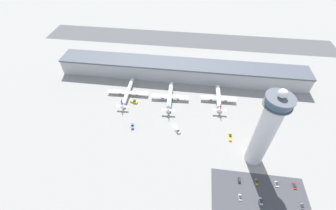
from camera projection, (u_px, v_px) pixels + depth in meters
ground_plane at (174, 125)px, 196.23m from camera, size 1000.00×1000.00×0.00m
terminal_building at (181, 70)px, 239.84m from camera, size 259.60×25.00×18.32m
runway_strip at (187, 40)px, 308.28m from camera, size 389.40×44.00×0.01m
control_tower at (266, 130)px, 148.68m from camera, size 17.44×17.44×68.63m
parking_lot_surface at (260, 201)px, 148.64m from camera, size 64.00×40.00×0.01m
airplane_gate_alpha at (128, 92)px, 222.13m from camera, size 40.78×42.36×12.01m
airplane_gate_bravo at (170, 97)px, 216.72m from camera, size 36.45×40.07×13.71m
airplane_gate_charlie at (219, 98)px, 215.19m from camera, size 33.99×34.85×13.95m
service_truck_catering at (134, 101)px, 216.63m from camera, size 7.58×4.37×3.14m
service_truck_fuel at (178, 131)px, 190.40m from camera, size 5.60×5.98×3.14m
service_truck_baggage at (230, 137)px, 185.89m from camera, size 2.30×7.96×2.76m
service_truck_water at (132, 126)px, 194.21m from camera, size 3.86×6.34×3.05m
car_black_suv at (277, 184)px, 156.46m from camera, size 2.05×4.32×1.46m
car_green_van at (240, 197)px, 149.74m from camera, size 1.81×4.24×1.36m
car_maroon_suv at (302, 206)px, 145.53m from camera, size 1.81×4.13×1.48m
car_yellow_taxi at (261, 201)px, 147.83m from camera, size 1.82×4.79×1.52m
car_blue_compact at (295, 186)px, 155.59m from camera, size 1.87×4.85×1.39m
car_white_wagon at (239, 180)px, 158.51m from camera, size 1.93×4.64×1.43m
car_navy_sedan at (256, 182)px, 157.71m from camera, size 1.91×4.48×1.39m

